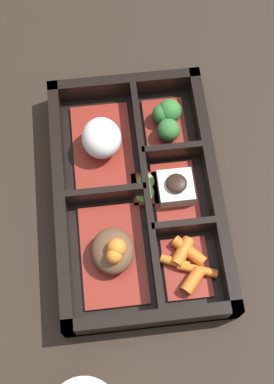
{
  "coord_description": "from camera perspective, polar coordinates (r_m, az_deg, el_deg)",
  "views": [
    {
      "loc": [
        -0.25,
        0.03,
        0.64
      ],
      "look_at": [
        0.0,
        0.0,
        0.03
      ],
      "focal_mm": 50.0,
      "sensor_mm": 36.0,
      "label": 1
    }
  ],
  "objects": [
    {
      "name": "bowl_greens",
      "position": [
        0.71,
        3.26,
        7.85
      ],
      "size": [
        0.08,
        0.05,
        0.04
      ],
      "color": "maroon",
      "rests_on": "bento_base"
    },
    {
      "name": "bowl_tofu",
      "position": [
        0.67,
        4.15,
        0.22
      ],
      "size": [
        0.08,
        0.05,
        0.03
      ],
      "color": "maroon",
      "rests_on": "bento_base"
    },
    {
      "name": "bowl_pickles",
      "position": [
        0.67,
        0.82,
        0.42
      ],
      "size": [
        0.04,
        0.03,
        0.01
      ],
      "color": "maroon",
      "rests_on": "bento_base"
    },
    {
      "name": "bowl_rice",
      "position": [
        0.69,
        -3.78,
        5.48
      ],
      "size": [
        0.13,
        0.08,
        0.05
      ],
      "color": "maroon",
      "rests_on": "bento_base"
    },
    {
      "name": "bento_base",
      "position": [
        0.68,
        0.0,
        -0.65
      ],
      "size": [
        0.32,
        0.2,
        0.01
      ],
      "color": "black",
      "rests_on": "ground_plane"
    },
    {
      "name": "ground_plane",
      "position": [
        0.68,
        0.0,
        -0.8
      ],
      "size": [
        3.0,
        3.0,
        0.0
      ],
      "primitive_type": "plane",
      "color": "black"
    },
    {
      "name": "bento_rim",
      "position": [
        0.66,
        0.25,
        -0.09
      ],
      "size": [
        0.32,
        0.2,
        0.04
      ],
      "color": "black",
      "rests_on": "ground_plane"
    },
    {
      "name": "bowl_stew",
      "position": [
        0.63,
        -2.57,
        -6.42
      ],
      "size": [
        0.13,
        0.08,
        0.05
      ],
      "color": "maroon",
      "rests_on": "bento_base"
    },
    {
      "name": "bowl_carrots",
      "position": [
        0.64,
        5.38,
        -7.68
      ],
      "size": [
        0.08,
        0.07,
        0.02
      ],
      "color": "maroon",
      "rests_on": "bento_base"
    }
  ]
}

